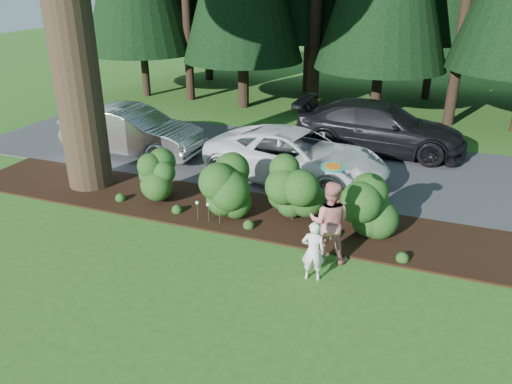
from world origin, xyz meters
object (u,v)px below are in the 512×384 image
frisbee (333,167)px  child (313,251)px  adult (329,222)px  car_silver_wagon (132,131)px  car_dark_suv (379,127)px  car_white_suv (296,156)px

frisbee → child: bearing=-147.5°
adult → frisbee: bearing=95.4°
adult → frisbee: frisbee is taller
car_silver_wagon → car_dark_suv: bearing=-66.6°
car_silver_wagon → adult: size_ratio=2.68×
car_silver_wagon → car_dark_suv: (7.76, 3.32, 0.04)m
car_white_suv → frisbee: bearing=-146.9°
car_white_suv → frisbee: frisbee is taller
car_white_suv → adult: 4.48m
child → car_silver_wagon: bearing=-43.9°
car_dark_suv → child: 8.54m
car_dark_suv → frisbee: 8.52m
car_silver_wagon → car_white_suv: bearing=-93.0°
adult → frisbee: (0.14, -0.69, 1.50)m
car_dark_suv → adult: size_ratio=3.19×
car_silver_wagon → adult: (7.83, -4.37, 0.07)m
car_silver_wagon → car_dark_suv: car_dark_suv is taller
car_white_suv → child: 5.22m
car_silver_wagon → frisbee: frisbee is taller
car_white_suv → child: (1.83, -4.89, -0.14)m
car_dark_suv → child: bearing=-179.3°
car_white_suv → car_dark_suv: car_dark_suv is taller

